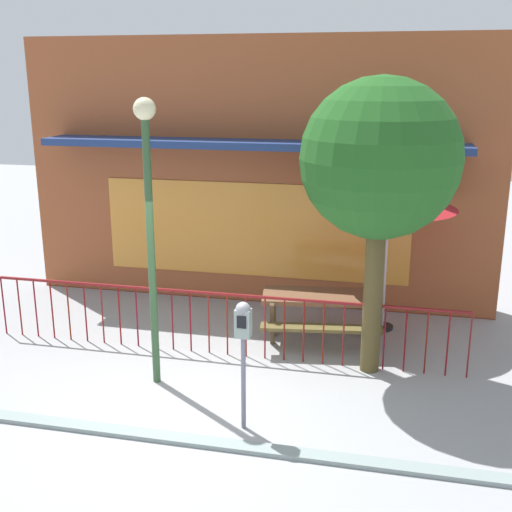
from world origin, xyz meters
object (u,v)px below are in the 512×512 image
object	(u,v)px
parking_meter_far	(243,332)
patio_umbrella	(389,198)
picnic_table_left	(321,304)
street_tree	(380,161)
street_lamp	(149,203)

from	to	relation	value
parking_meter_far	patio_umbrella	bearing A→B (deg)	67.00
picnic_table_left	patio_umbrella	bearing A→B (deg)	38.87
picnic_table_left	patio_umbrella	size ratio (longest dim) A/B	0.84
parking_meter_far	street_tree	bearing A→B (deg)	54.28
street_lamp	patio_umbrella	bearing A→B (deg)	41.72
street_lamp	street_tree	bearing A→B (deg)	19.65
street_tree	patio_umbrella	bearing A→B (deg)	85.61
picnic_table_left	parking_meter_far	world-z (taller)	parking_meter_far
picnic_table_left	patio_umbrella	distance (m)	1.97
parking_meter_far	street_tree	size ratio (longest dim) A/B	0.39
picnic_table_left	street_tree	distance (m)	2.63
picnic_table_left	patio_umbrella	world-z (taller)	patio_umbrella
patio_umbrella	street_lamp	world-z (taller)	street_lamp
picnic_table_left	patio_umbrella	xyz separation A→B (m)	(0.93, 0.75, 1.56)
picnic_table_left	street_lamp	distance (m)	3.31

